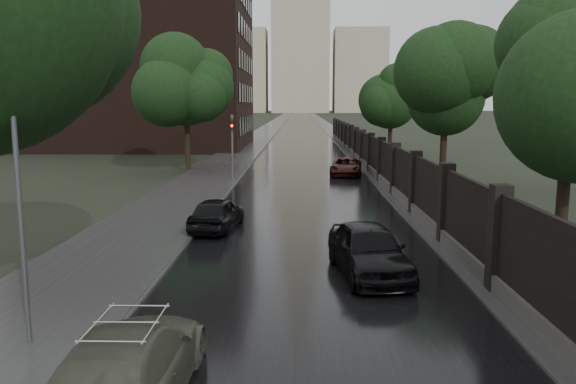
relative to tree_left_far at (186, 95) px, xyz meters
The scene contains 16 objects.
road 160.29m from the tree_left_far, 87.14° to the left, with size 8.00×420.00×0.02m, color black.
sidewalk_left 160.10m from the tree_left_far, 89.28° to the left, with size 4.00×420.00×0.16m, color #2D2D2D.
verge_right 160.65m from the tree_left_far, 85.18° to the left, with size 3.00×420.00×0.08m, color #2D2D2D.
fence_right 13.44m from the tree_left_far, ahead, with size 0.45×75.72×2.70m.
tree_left_far is the anchor object (origin of this frame).
tree_right_a 26.91m from the tree_left_far, 54.83° to the right, with size 4.08×4.08×7.01m.
tree_right_b 17.45m from the tree_left_far, 27.30° to the right, with size 4.08×4.08×7.01m.
tree_right_c 18.45m from the tree_left_far, 32.83° to the left, with size 4.08×4.08×7.01m.
lamp_post 28.73m from the tree_left_far, 84.79° to the right, with size 0.25×0.12×5.11m.
traffic_light 6.84m from the tree_left_far, 53.53° to the right, with size 0.16×0.32×4.00m.
brick_building 24.63m from the tree_left_far, 114.44° to the left, with size 24.00×18.00×20.00m, color black.
stalinist_tower 272.14m from the tree_left_far, 88.30° to the left, with size 92.00×30.00×159.00m.
volga_sedan 31.22m from the tree_left_far, 80.50° to the right, with size 1.83×4.50×1.31m, color #4C5040.
hatchback_left 19.34m from the tree_left_far, 75.62° to the right, with size 1.46×3.64×1.24m, color black.
car_right_near 25.96m from the tree_left_far, 67.94° to the right, with size 1.70×4.23×1.44m, color black.
car_right_far 11.90m from the tree_left_far, 10.37° to the right, with size 1.93×4.19×1.17m, color #340F0B.
Camera 1 is at (-0.28, -8.49, 4.62)m, focal length 35.00 mm.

